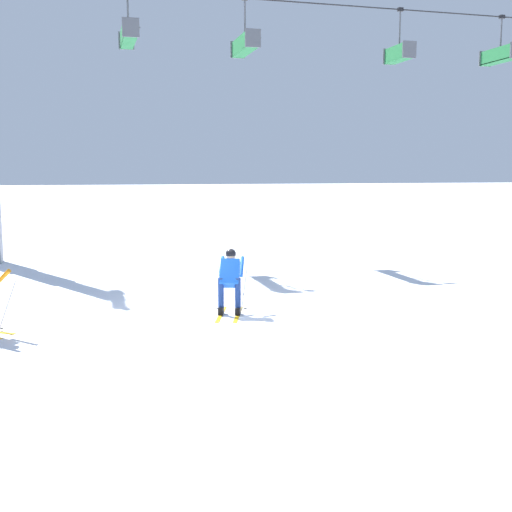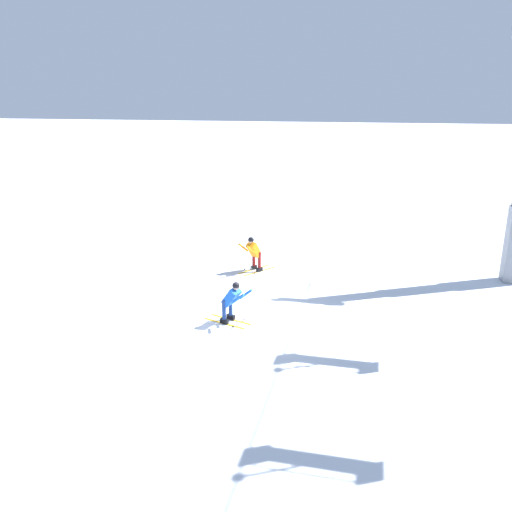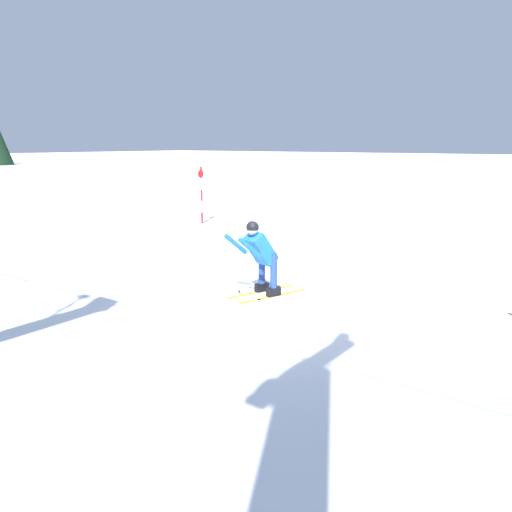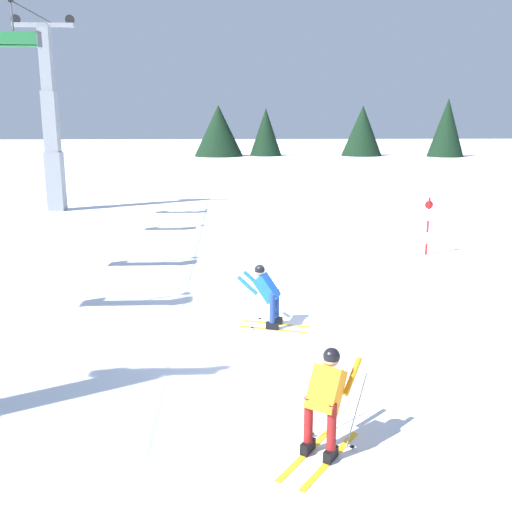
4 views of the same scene
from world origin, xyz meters
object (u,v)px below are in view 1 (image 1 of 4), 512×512
at_px(chairlift_seat_nearest, 126,35).
at_px(chairlift_seat_middle, 398,53).
at_px(chairlift_seat_fourth, 499,55).
at_px(skier_carving_main, 230,277).
at_px(chairlift_seat_second, 243,45).

xyz_separation_m(chairlift_seat_nearest, chairlift_seat_middle, (10.48, -0.00, -0.12)).
distance_m(chairlift_seat_nearest, chairlift_seat_fourth, 15.06).
distance_m(skier_carving_main, chairlift_seat_middle, 14.97).
relative_size(skier_carving_main, chairlift_seat_middle, 0.85).
bearing_deg(chairlift_seat_fourth, chairlift_seat_nearest, 180.00).
relative_size(chairlift_seat_nearest, chairlift_seat_second, 0.99).
xyz_separation_m(skier_carving_main, chairlift_seat_second, (2.72, 9.75, 6.94)).
distance_m(chairlift_seat_middle, chairlift_seat_fourth, 4.58).
distance_m(chairlift_seat_second, chairlift_seat_middle, 6.26).
bearing_deg(skier_carving_main, chairlift_seat_nearest, 98.70).
relative_size(chairlift_seat_middle, chairlift_seat_fourth, 0.96).
relative_size(chairlift_seat_second, chairlift_seat_middle, 1.17).
xyz_separation_m(chairlift_seat_middle, chairlift_seat_fourth, (4.58, 0.00, 0.12)).
xyz_separation_m(chairlift_seat_second, chairlift_seat_middle, (6.26, 0.00, -0.00)).
distance_m(chairlift_seat_second, chairlift_seat_fourth, 10.84).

